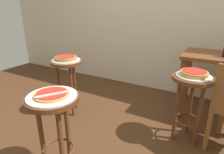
{
  "coord_description": "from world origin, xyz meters",
  "views": [
    {
      "loc": [
        0.97,
        -1.29,
        1.27
      ],
      "look_at": [
        0.09,
        0.27,
        0.61
      ],
      "focal_mm": 30.26,
      "sensor_mm": 36.0,
      "label": 1
    }
  ],
  "objects": [
    {
      "name": "stool_middle",
      "position": [
        -0.56,
        0.33,
        0.5
      ],
      "size": [
        0.38,
        0.38,
        0.68
      ],
      "color": "#5B3319",
      "rests_on": "ground_plane"
    },
    {
      "name": "pizza_leftside",
      "position": [
        0.83,
        0.49,
        0.72
      ],
      "size": [
        0.24,
        0.24,
        0.05
      ],
      "color": "tan",
      "rests_on": "serving_plate_leftside"
    },
    {
      "name": "serving_plate_foreground",
      "position": [
        0.02,
        -0.45,
        0.69
      ],
      "size": [
        0.35,
        0.35,
        0.01
      ],
      "primitive_type": "cylinder",
      "color": "white",
      "rests_on": "stool_foreground"
    },
    {
      "name": "pizza_foreground",
      "position": [
        0.02,
        -0.45,
        0.7
      ],
      "size": [
        0.25,
        0.25,
        0.02
      ],
      "color": "tan",
      "rests_on": "serving_plate_foreground"
    },
    {
      "name": "stool_foreground",
      "position": [
        0.02,
        -0.45,
        0.5
      ],
      "size": [
        0.38,
        0.38,
        0.68
      ],
      "color": "#5B3319",
      "rests_on": "ground_plane"
    },
    {
      "name": "pizza_server_knife",
      "position": [
        0.05,
        -0.47,
        0.72
      ],
      "size": [
        0.14,
        0.2,
        0.01
      ],
      "primitive_type": "cube",
      "rotation": [
        0.0,
        0.0,
        0.97
      ],
      "color": "silver",
      "rests_on": "pizza_foreground"
    },
    {
      "name": "serving_plate_middle",
      "position": [
        -0.56,
        0.33,
        0.69
      ],
      "size": [
        0.33,
        0.33,
        0.01
      ],
      "primitive_type": "cylinder",
      "color": "silver",
      "rests_on": "stool_middle"
    },
    {
      "name": "ground_plane",
      "position": [
        0.0,
        0.0,
        0.0
      ],
      "size": [
        6.0,
        6.0,
        0.0
      ],
      "primitive_type": "plane",
      "color": "#4C2D19"
    },
    {
      "name": "serving_plate_leftside",
      "position": [
        0.83,
        0.49,
        0.69
      ],
      "size": [
        0.31,
        0.31,
        0.01
      ],
      "primitive_type": "cylinder",
      "color": "silver",
      "rests_on": "stool_leftside"
    },
    {
      "name": "pizza_middle",
      "position": [
        -0.56,
        0.33,
        0.72
      ],
      "size": [
        0.25,
        0.25,
        0.05
      ],
      "color": "#B78442",
      "rests_on": "serving_plate_middle"
    },
    {
      "name": "stool_leftside",
      "position": [
        0.83,
        0.49,
        0.5
      ],
      "size": [
        0.38,
        0.38,
        0.68
      ],
      "color": "#5B3319",
      "rests_on": "ground_plane"
    }
  ]
}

